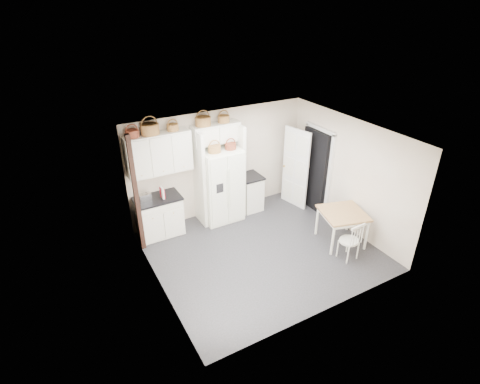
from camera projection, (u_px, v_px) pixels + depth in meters
floor at (262, 250)px, 8.09m from camera, size 4.50×4.50×0.00m
ceiling at (266, 136)px, 6.86m from camera, size 4.50×4.50×0.00m
wall_back at (219, 163)px, 9.02m from camera, size 4.50×0.00×4.50m
wall_left at (154, 228)px, 6.51m from camera, size 0.00×4.00×4.00m
wall_right at (348, 175)px, 8.44m from camera, size 0.00×4.00×4.00m
refrigerator at (221, 185)px, 8.87m from camera, size 0.93×0.75×1.80m
base_cab_left at (159, 217)px, 8.46m from camera, size 0.97×0.62×0.90m
base_cab_right at (250, 193)px, 9.48m from camera, size 0.50×0.60×0.88m
dining_table at (341, 227)px, 8.21m from camera, size 1.12×1.12×0.76m
windsor_chair at (349, 241)px, 7.68m from camera, size 0.44×0.40×0.85m
counter_left at (157, 198)px, 8.24m from camera, size 1.02×0.66×0.04m
counter_right at (250, 176)px, 9.27m from camera, size 0.54×0.64×0.04m
toaster at (145, 197)px, 8.05m from camera, size 0.26×0.16×0.17m
cookbook_red at (162, 193)px, 8.16m from camera, size 0.07×0.17×0.24m
cookbook_cream at (162, 193)px, 8.15m from camera, size 0.04×0.17×0.26m
basket_upper_a at (132, 134)px, 7.50m from camera, size 0.27×0.27×0.15m
basket_upper_b at (150, 129)px, 7.64m from camera, size 0.38×0.38×0.22m
basket_upper_c at (173, 127)px, 7.87m from camera, size 0.25×0.25×0.14m
basket_bridge_a at (203, 121)px, 8.16m from camera, size 0.35×0.35×0.20m
basket_bridge_b at (224, 119)px, 8.38m from camera, size 0.27×0.27×0.16m
basket_fridge_a at (214, 149)px, 8.26m from camera, size 0.29×0.29×0.16m
basket_fridge_b at (231, 146)px, 8.44m from camera, size 0.26×0.26×0.14m
upper_cabinet at (159, 154)px, 7.96m from camera, size 1.40×0.34×0.90m
bridge_cabinet at (216, 133)px, 8.43m from camera, size 1.12×0.34×0.45m
fridge_panel_left at (199, 179)px, 8.57m from camera, size 0.08×0.60×2.30m
fridge_panel_right at (238, 170)px, 9.01m from camera, size 0.08×0.60×2.30m
trim_post at (136, 195)px, 7.57m from camera, size 0.09×0.09×2.60m
doorway_void at (315, 170)px, 9.30m from camera, size 0.18×0.85×2.05m
door_slab at (295, 168)px, 9.41m from camera, size 0.21×0.79×2.05m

